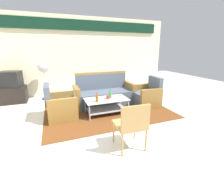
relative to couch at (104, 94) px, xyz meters
name	(u,v)px	position (x,y,z in m)	size (l,w,h in m)	color
ground_plane	(117,125)	(-0.16, -1.40, -0.32)	(14.00, 14.00, 0.00)	silver
wall_back	(86,54)	(-0.16, 1.66, 1.16)	(6.52, 0.19, 2.80)	beige
rug	(109,112)	(-0.08, -0.64, -0.31)	(3.29, 2.08, 0.01)	brown
couch	(104,94)	(0.00, 0.00, 0.00)	(1.81, 0.75, 0.96)	#4C5666
armchair_left	(61,107)	(-1.31, -0.58, -0.03)	(0.71, 0.77, 0.85)	#4C5666
armchair_right	(147,96)	(1.15, -0.55, -0.03)	(0.72, 0.78, 0.85)	#4C5666
coffee_table	(106,104)	(-0.18, -0.73, -0.04)	(1.10, 0.60, 0.40)	silver
bottle_brown	(97,98)	(-0.46, -0.86, 0.19)	(0.07, 0.07, 0.24)	brown
bottle_green	(110,95)	(-0.06, -0.68, 0.18)	(0.08, 0.08, 0.23)	#2D8C38
cup	(108,97)	(-0.14, -0.75, 0.14)	(0.08, 0.08, 0.10)	red
tv_stand	(13,95)	(-2.66, 1.15, -0.06)	(0.80, 0.50, 0.52)	black
television	(10,79)	(-2.66, 1.16, 0.44)	(0.68, 0.56, 0.48)	black
pedestal_fan	(44,69)	(-1.69, 1.20, 0.70)	(0.36, 0.36, 1.27)	#2D2D33
wicker_chair	(132,123)	(-0.28, -2.32, 0.18)	(0.50, 0.50, 0.84)	#AD844C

